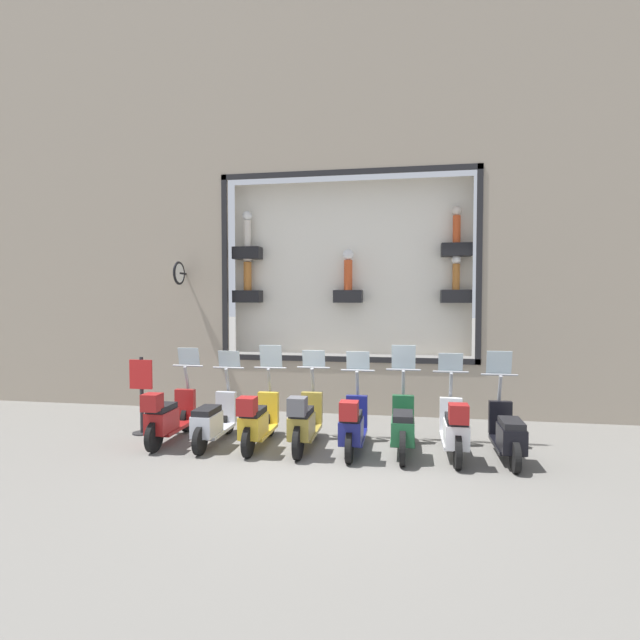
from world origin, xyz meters
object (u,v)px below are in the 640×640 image
object	(u,v)px
scooter_silver_6	(213,421)
scooter_olive_4	(304,422)
scooter_yellow_5	(257,420)
scooter_green_2	(403,427)
scooter_navy_3	(353,425)
scooter_red_7	(168,417)
scooter_white_1	(455,429)
shop_sign_post	(141,393)
scooter_black_0	(508,434)

from	to	relation	value
scooter_silver_6	scooter_olive_4	bearing A→B (deg)	-91.75
scooter_yellow_5	scooter_silver_6	size ratio (longest dim) A/B	1.00
scooter_green_2	scooter_navy_3	distance (m)	0.82
scooter_yellow_5	scooter_red_7	xyz separation A→B (m)	(-0.00, 1.62, -0.00)
scooter_white_1	shop_sign_post	distance (m)	5.69
scooter_olive_4	scooter_white_1	bearing A→B (deg)	-90.14
scooter_yellow_5	scooter_red_7	bearing A→B (deg)	90.05
shop_sign_post	scooter_silver_6	bearing A→B (deg)	-105.98
scooter_yellow_5	shop_sign_post	bearing A→B (deg)	77.99
scooter_navy_3	scooter_red_7	xyz separation A→B (m)	(0.00, 3.25, 0.01)
scooter_olive_4	scooter_silver_6	bearing A→B (deg)	88.25
scooter_olive_4	scooter_navy_3	bearing A→B (deg)	-90.74
scooter_white_1	scooter_green_2	distance (m)	0.82
scooter_yellow_5	scooter_red_7	size ratio (longest dim) A/B	1.00
scooter_yellow_5	scooter_red_7	distance (m)	1.62
scooter_white_1	scooter_black_0	bearing A→B (deg)	-85.99
scooter_navy_3	scooter_silver_6	bearing A→B (deg)	88.59
scooter_silver_6	scooter_red_7	bearing A→B (deg)	93.98
scooter_green_2	shop_sign_post	xyz separation A→B (m)	(0.45, 4.84, 0.32)
scooter_navy_3	scooter_green_2	bearing A→B (deg)	-85.00
scooter_white_1	scooter_olive_4	distance (m)	2.44
scooter_white_1	scooter_navy_3	size ratio (longest dim) A/B	1.00
scooter_navy_3	scooter_white_1	bearing A→B (deg)	-89.83
scooter_navy_3	scooter_olive_4	xyz separation A→B (m)	(0.01, 0.81, 0.02)
scooter_black_0	scooter_olive_4	distance (m)	3.25
scooter_silver_6	scooter_red_7	size ratio (longest dim) A/B	1.00
scooter_green_2	shop_sign_post	bearing A→B (deg)	84.74
scooter_olive_4	scooter_yellow_5	xyz separation A→B (m)	(-0.01, 0.81, -0.01)
scooter_silver_6	shop_sign_post	size ratio (longest dim) A/B	1.24
scooter_black_0	scooter_white_1	world-z (taller)	scooter_black_0
scooter_yellow_5	scooter_navy_3	bearing A→B (deg)	-90.17
scooter_green_2	scooter_red_7	distance (m)	4.06
scooter_black_0	scooter_white_1	xyz separation A→B (m)	(-0.06, 0.81, 0.06)
scooter_green_2	scooter_olive_4	size ratio (longest dim) A/B	1.00
scooter_black_0	shop_sign_post	size ratio (longest dim) A/B	1.24
scooter_black_0	shop_sign_post	distance (m)	6.49
scooter_green_2	scooter_yellow_5	world-z (taller)	scooter_green_2
scooter_black_0	scooter_silver_6	size ratio (longest dim) A/B	1.00
scooter_black_0	scooter_yellow_5	distance (m)	4.06
scooter_red_7	scooter_yellow_5	bearing A→B (deg)	-89.95
scooter_green_2	scooter_yellow_5	xyz separation A→B (m)	(-0.07, 2.44, 0.02)
scooter_olive_4	scooter_black_0	bearing A→B (deg)	-89.10
scooter_navy_3	scooter_silver_6	world-z (taller)	scooter_navy_3
scooter_navy_3	scooter_yellow_5	distance (m)	1.62
scooter_navy_3	shop_sign_post	world-z (taller)	scooter_navy_3
scooter_yellow_5	scooter_white_1	bearing A→B (deg)	-90.00
scooter_yellow_5	scooter_red_7	world-z (taller)	scooter_yellow_5
scooter_yellow_5	scooter_green_2	bearing A→B (deg)	-88.44
scooter_white_1	scooter_navy_3	distance (m)	1.62
scooter_white_1	scooter_yellow_5	distance (m)	3.25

